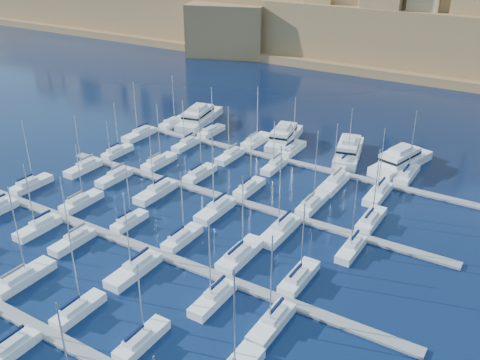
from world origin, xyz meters
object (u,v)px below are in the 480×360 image
Objects in this scene: motor_yacht_a at (199,117)px; motor_yacht_c at (349,150)px; sailboat_4 at (142,340)px; motor_yacht_d at (400,160)px; motor_yacht_b at (284,136)px; sailboat_2 at (23,278)px.

motor_yacht_a is 1.10× the size of motor_yacht_c.
motor_yacht_c is at bearing 89.85° from sailboat_4.
sailboat_4 is at bearing -99.53° from motor_yacht_d.
sailboat_4 is at bearing -59.47° from motor_yacht_a.
motor_yacht_b is 28.16m from motor_yacht_d.
motor_yacht_a is (-42.07, 71.34, 1.00)m from sailboat_4.
motor_yacht_c is at bearing 0.26° from motor_yacht_b.
motor_yacht_a is 1.11× the size of motor_yacht_b.
sailboat_2 is at bearing -96.14° from motor_yacht_b.
sailboat_2 is 70.10m from motor_yacht_b.
motor_yacht_d is (11.73, 0.46, 0.00)m from motor_yacht_c.
motor_yacht_d is (28.15, 0.54, -0.00)m from motor_yacht_b.
motor_yacht_a is (-18.34, 70.59, 0.96)m from sailboat_2.
sailboat_2 is at bearing -108.92° from motor_yacht_c.
sailboat_4 is 0.70× the size of motor_yacht_b.
sailboat_4 is 82.83m from motor_yacht_a.
motor_yacht_b is 16.42m from motor_yacht_c.
motor_yacht_a is 53.99m from motor_yacht_d.
motor_yacht_b is (7.50, 69.69, 0.96)m from sailboat_2.
sailboat_4 is at bearing -77.02° from motor_yacht_b.
motor_yacht_c is (23.92, 69.77, 0.96)m from sailboat_2.
sailboat_4 reaches higher than motor_yacht_c.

